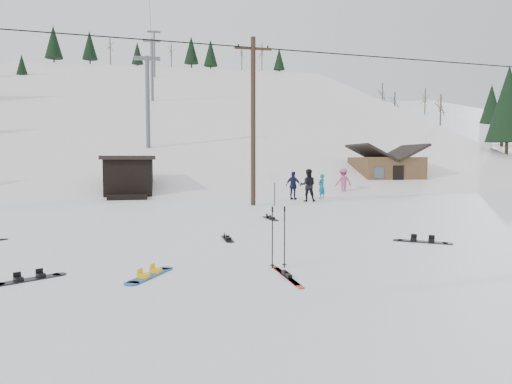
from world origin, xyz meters
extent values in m
plane|color=white|center=(0.00, 0.00, 0.00)|extent=(200.00, 200.00, 0.00)
cube|color=white|center=(0.00, 55.00, -12.00)|extent=(60.00, 85.24, 65.97)
cube|color=white|center=(38.00, 50.00, -11.00)|extent=(45.66, 93.98, 54.59)
cylinder|color=#3A2819|center=(2.00, 14.00, 4.50)|extent=(0.26, 0.26, 9.00)
cube|color=#3A2819|center=(2.00, 14.00, 8.40)|extent=(2.00, 0.12, 0.12)
cylinder|color=black|center=(2.00, 14.00, 8.52)|extent=(0.08, 0.08, 0.12)
cylinder|color=#595B60|center=(3.10, 13.60, 0.90)|extent=(0.07, 0.07, 1.80)
cube|color=white|center=(3.10, 13.56, 1.55)|extent=(0.50, 0.04, 0.60)
cube|color=black|center=(-5.00, 21.00, 1.25)|extent=(3.00, 3.00, 2.50)
cube|color=black|center=(-5.00, 21.00, 2.62)|extent=(3.40, 3.40, 0.25)
cube|color=black|center=(-5.00, 19.20, 0.15)|extent=(2.40, 1.20, 0.30)
cylinder|color=#595B60|center=(-4.00, 30.00, 7.25)|extent=(0.36, 0.36, 8.00)
cube|color=#595B60|center=(-4.00, 30.00, 11.05)|extent=(2.20, 0.30, 0.30)
cylinder|color=#595B60|center=(-4.00, 50.00, 13.75)|extent=(0.36, 0.36, 8.00)
cube|color=#595B60|center=(-4.00, 50.00, 17.55)|extent=(2.20, 0.30, 0.30)
cylinder|color=#595B60|center=(-4.00, 70.00, 20.25)|extent=(0.36, 0.36, 8.00)
cube|color=#595B60|center=(-4.00, 70.00, 24.05)|extent=(2.20, 0.30, 0.30)
cube|color=brown|center=(15.00, 24.00, 1.35)|extent=(5.00, 4.00, 2.70)
cube|color=black|center=(13.65, 24.00, 3.05)|extent=(2.69, 4.40, 1.43)
cube|color=black|center=(16.35, 24.00, 3.05)|extent=(2.69, 4.40, 1.43)
cube|color=black|center=(15.00, 21.98, 1.10)|extent=(0.90, 0.06, 1.90)
cube|color=#18529F|center=(-3.10, -0.51, 0.01)|extent=(0.94, 1.31, 0.03)
cylinder|color=#18529F|center=(-2.76, 0.07, 0.01)|extent=(0.31, 0.31, 0.03)
cylinder|color=#18529F|center=(-3.43, -1.09, 0.01)|extent=(0.31, 0.31, 0.03)
cube|color=#FFB70D|center=(-2.98, -0.30, 0.07)|extent=(0.27, 0.25, 0.09)
cube|color=#FFB70D|center=(-3.22, -0.72, 0.07)|extent=(0.27, 0.25, 0.09)
cube|color=#AB2211|center=(-0.27, -1.24, 0.01)|extent=(0.20, 1.71, 0.02)
cube|color=black|center=(-0.27, -1.24, 0.06)|extent=(0.10, 0.31, 0.08)
cube|color=#AB2211|center=(-0.28, -1.06, 0.01)|extent=(0.20, 1.71, 0.02)
cube|color=black|center=(-0.28, -1.06, 0.06)|extent=(0.10, 0.31, 0.08)
cylinder|color=black|center=(-0.38, -0.31, 0.68)|extent=(0.03, 0.03, 1.37)
cylinder|color=black|center=(-0.38, -0.31, 0.07)|extent=(0.10, 0.10, 0.01)
cylinder|color=black|center=(-0.38, -0.31, 1.35)|extent=(0.04, 0.04, 0.13)
cylinder|color=black|center=(-0.10, -0.31, 0.68)|extent=(0.03, 0.03, 1.37)
cylinder|color=black|center=(-0.10, -0.31, 0.07)|extent=(0.10, 0.10, 0.01)
cylinder|color=black|center=(-0.10, -0.31, 1.35)|extent=(0.04, 0.04, 0.13)
cube|color=black|center=(-5.51, -0.34, 0.01)|extent=(1.16, 0.88, 0.02)
cylinder|color=black|center=(-5.00, -0.01, 0.01)|extent=(0.27, 0.27, 0.02)
cube|color=black|center=(-5.32, -0.22, 0.06)|extent=(0.23, 0.24, 0.08)
cube|color=black|center=(-5.69, -0.45, 0.06)|extent=(0.23, 0.24, 0.08)
cube|color=black|center=(-0.86, 3.63, 0.01)|extent=(0.26, 1.06, 0.02)
cylinder|color=black|center=(-0.87, 4.16, 0.01)|extent=(0.24, 0.24, 0.02)
cylinder|color=black|center=(-0.85, 3.10, 0.01)|extent=(0.24, 0.24, 0.02)
cube|color=black|center=(-0.87, 3.82, 0.06)|extent=(0.18, 0.13, 0.07)
cube|color=black|center=(-0.86, 3.44, 0.06)|extent=(0.18, 0.13, 0.07)
cylinder|color=black|center=(-7.66, 4.96, 0.01)|extent=(0.24, 0.24, 0.02)
cube|color=black|center=(4.80, 1.96, 0.01)|extent=(1.32, 1.07, 0.03)
cylinder|color=black|center=(5.37, 1.56, 0.01)|extent=(0.32, 0.32, 0.03)
cylinder|color=black|center=(4.23, 2.37, 0.01)|extent=(0.32, 0.32, 0.03)
cube|color=black|center=(5.00, 1.82, 0.07)|extent=(0.27, 0.29, 0.09)
cube|color=black|center=(4.59, 2.11, 0.07)|extent=(0.27, 0.29, 0.09)
cube|color=black|center=(1.58, 8.16, 0.01)|extent=(0.41, 1.26, 0.03)
cylinder|color=black|center=(1.52, 8.78, 0.01)|extent=(0.28, 0.28, 0.03)
cylinder|color=black|center=(1.65, 7.55, 0.01)|extent=(0.28, 0.28, 0.03)
cube|color=black|center=(1.56, 8.39, 0.07)|extent=(0.22, 0.17, 0.08)
cube|color=black|center=(1.61, 7.94, 0.07)|extent=(0.22, 0.17, 0.08)
imported|color=#0E6B91|center=(7.15, 17.45, 0.79)|extent=(0.69, 0.64, 1.58)
imported|color=black|center=(5.66, 15.66, 0.97)|extent=(1.12, 0.99, 1.94)
imported|color=#BC4278|center=(9.66, 19.96, 0.94)|extent=(1.28, 0.81, 1.88)
imported|color=#161837|center=(5.16, 17.03, 0.88)|extent=(1.05, 1.02, 1.76)
camera|label=1|loc=(-2.79, -10.28, 2.46)|focal=32.00mm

